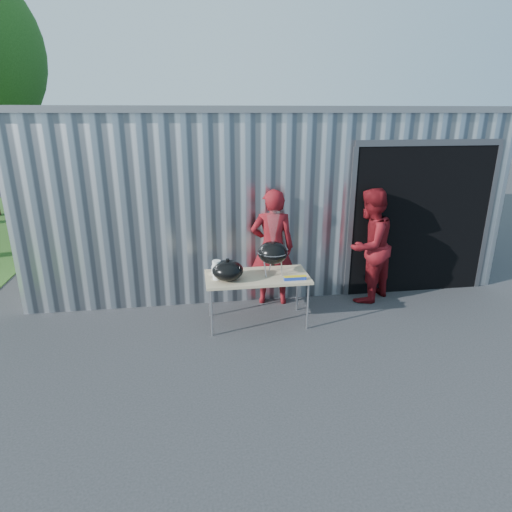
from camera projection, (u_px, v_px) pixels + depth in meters
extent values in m
plane|color=#2B2B2E|center=(239.00, 356.00, 5.56)|extent=(80.00, 80.00, 0.00)
cube|color=silver|center=(250.00, 183.00, 9.60)|extent=(8.00, 6.00, 3.00)
cube|color=slate|center=(249.00, 110.00, 9.11)|extent=(8.20, 6.20, 0.10)
cube|color=black|center=(404.00, 214.00, 7.76)|extent=(2.40, 1.20, 2.50)
cube|color=#4C4C51|center=(430.00, 143.00, 6.81)|extent=(2.52, 0.08, 0.10)
cube|color=tan|center=(257.00, 277.00, 6.23)|extent=(1.50, 0.75, 0.04)
cylinder|color=silver|center=(212.00, 313.00, 5.96)|extent=(0.03, 0.03, 0.71)
cylinder|color=silver|center=(308.00, 306.00, 6.15)|extent=(0.03, 0.03, 0.71)
cylinder|color=silver|center=(210.00, 295.00, 6.55)|extent=(0.03, 0.03, 0.71)
cylinder|color=silver|center=(297.00, 289.00, 6.74)|extent=(0.03, 0.03, 0.71)
ellipsoid|color=black|center=(273.00, 253.00, 6.16)|extent=(0.43, 0.43, 0.32)
cylinder|color=silver|center=(273.00, 252.00, 6.16)|extent=(0.44, 0.44, 0.02)
cylinder|color=silver|center=(273.00, 251.00, 6.15)|extent=(0.41, 0.41, 0.01)
cylinder|color=silver|center=(271.00, 264.00, 6.36)|extent=(0.02, 0.02, 0.24)
cylinder|color=silver|center=(265.00, 269.00, 6.15)|extent=(0.02, 0.02, 0.24)
cylinder|color=silver|center=(282.00, 268.00, 6.18)|extent=(0.02, 0.02, 0.24)
cylinder|color=#BD6443|center=(264.00, 251.00, 6.13)|extent=(0.02, 0.14, 0.02)
cylinder|color=#BD6443|center=(267.00, 250.00, 6.14)|extent=(0.02, 0.14, 0.02)
cylinder|color=#BD6443|center=(270.00, 250.00, 6.14)|extent=(0.02, 0.14, 0.02)
cylinder|color=#BD6443|center=(273.00, 250.00, 6.15)|extent=(0.02, 0.14, 0.02)
cylinder|color=#BD6443|center=(276.00, 250.00, 6.15)|extent=(0.02, 0.14, 0.02)
cylinder|color=#BD6443|center=(279.00, 250.00, 6.16)|extent=(0.02, 0.14, 0.02)
cylinder|color=#BD6443|center=(282.00, 250.00, 6.17)|extent=(0.02, 0.14, 0.02)
cone|color=silver|center=(273.00, 231.00, 6.06)|extent=(0.20, 0.20, 0.55)
ellipsoid|color=black|center=(228.00, 270.00, 6.02)|extent=(0.44, 0.44, 0.29)
cylinder|color=black|center=(228.00, 260.00, 5.97)|extent=(0.05, 0.05, 0.03)
cylinder|color=white|center=(217.00, 270.00, 6.05)|extent=(0.12, 0.12, 0.28)
cube|color=white|center=(218.00, 270.00, 6.29)|extent=(0.20, 0.15, 0.10)
cube|color=#18349E|center=(295.00, 278.00, 6.05)|extent=(0.32, 0.05, 0.05)
cube|color=yellow|center=(295.00, 276.00, 6.04)|extent=(0.32, 0.05, 0.01)
imported|color=maroon|center=(272.00, 248.00, 6.85)|extent=(0.75, 0.55, 1.90)
imported|color=maroon|center=(369.00, 246.00, 6.97)|extent=(1.16, 1.12, 1.88)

